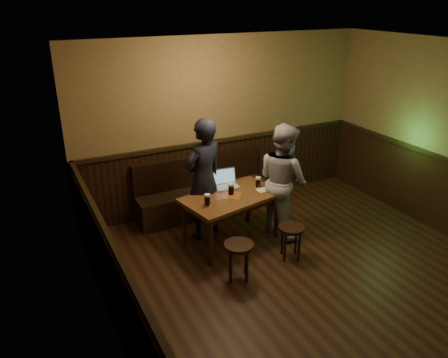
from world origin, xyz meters
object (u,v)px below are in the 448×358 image
pint_right (258,182)px  person_grey (283,180)px  stool_right (291,233)px  stool_left (239,251)px  bench (203,195)px  pint_mid (231,189)px  pub_table (231,202)px  laptop (226,182)px  person_suit (204,180)px  pint_left (207,200)px

pint_right → person_grey: 0.36m
stool_right → person_grey: (0.28, 0.67, 0.47)m
stool_left → stool_right: stool_left is taller
bench → pint_mid: bearing=-89.5°
stool_right → pint_mid: size_ratio=2.80×
pint_right → person_grey: bearing=-29.5°
stool_right → pint_mid: pint_mid is taller
pint_mid → pub_table: bearing=-107.6°
stool_right → laptop: (-0.44, 1.08, 0.42)m
stool_left → stool_right: size_ratio=1.05×
person_suit → pint_left: bearing=54.0°
pub_table → pint_right: pint_right is taller
bench → person_grey: 1.46m
bench → laptop: size_ratio=5.79×
bench → pint_mid: (0.01, -0.99, 0.51)m
pint_left → pint_right: size_ratio=1.07×
pint_mid → pint_right: 0.48m
pint_left → person_grey: size_ratio=0.10×
pint_left → pint_mid: (0.44, 0.17, 0.00)m
pint_right → bench: bearing=117.7°
laptop → pint_mid: bearing=-96.6°
pint_left → laptop: (0.51, 0.46, -0.02)m
pint_right → laptop: 0.47m
pint_left → pint_right: 0.95m
pint_mid → pint_right: (0.48, 0.06, -0.01)m
pint_left → person_grey: (1.23, 0.05, 0.03)m
bench → pub_table: (0.00, -1.02, 0.33)m
pint_right → pint_mid: bearing=-172.7°
pint_mid → stool_right: bearing=-56.8°
laptop → person_suit: bearing=-174.9°
pint_left → laptop: 0.69m
person_grey → stool_right: bearing=152.0°
stool_right → person_grey: size_ratio=0.28×
pub_table → person_suit: size_ratio=0.83×
pub_table → stool_left: bearing=-123.5°
pub_table → pint_right: bearing=-1.2°
stool_right → person_grey: person_grey is taller
bench → pub_table: bearing=-90.0°
pint_right → person_grey: size_ratio=0.09×
pint_mid → person_grey: size_ratio=0.10×
pub_table → person_grey: person_grey is taller
pint_mid → pint_right: pint_mid is taller
bench → laptop: bearing=-83.5°
laptop → pub_table: bearing=-97.0°
stool_left → person_grey: bearing=34.0°
stool_left → person_suit: person_suit is taller
stool_right → pint_right: size_ratio=3.07×
pub_table → person_grey: bearing=-17.8°
stool_left → person_suit: bearing=86.7°
stool_left → person_suit: (0.07, 1.19, 0.50)m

